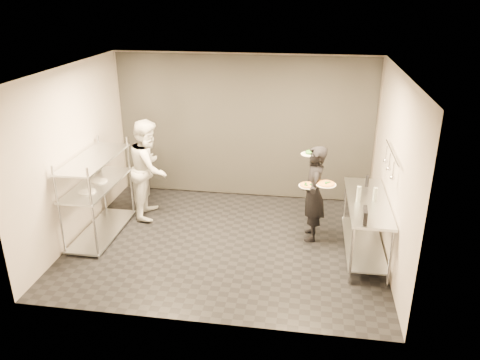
# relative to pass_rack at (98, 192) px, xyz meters

# --- Properties ---
(room_shell) EXTENTS (5.00, 4.00, 2.80)m
(room_shell) POSITION_rel_pass_rack_xyz_m (2.15, 1.18, 0.63)
(room_shell) COLOR black
(room_shell) RESTS_ON ground
(pass_rack) EXTENTS (0.60, 1.60, 1.50)m
(pass_rack) POSITION_rel_pass_rack_xyz_m (0.00, 0.00, 0.00)
(pass_rack) COLOR #ACAEB3
(pass_rack) RESTS_ON ground
(prep_counter) EXTENTS (0.60, 1.80, 0.92)m
(prep_counter) POSITION_rel_pass_rack_xyz_m (4.33, 0.00, -0.14)
(prep_counter) COLOR #ACAEB3
(prep_counter) RESTS_ON ground
(utensil_rail) EXTENTS (0.07, 1.20, 0.31)m
(utensil_rail) POSITION_rel_pass_rack_xyz_m (4.58, 0.00, 0.78)
(utensil_rail) COLOR #ACAEB3
(utensil_rail) RESTS_ON room_shell
(waiter) EXTENTS (0.41, 0.60, 1.60)m
(waiter) POSITION_rel_pass_rack_xyz_m (3.52, 0.39, 0.03)
(waiter) COLOR black
(waiter) RESTS_ON ground
(chef) EXTENTS (0.78, 0.94, 1.79)m
(chef) POSITION_rel_pass_rack_xyz_m (0.60, 0.85, 0.13)
(chef) COLOR silver
(chef) RESTS_ON ground
(pizza_plate_near) EXTENTS (0.30, 0.30, 0.05)m
(pizza_plate_near) POSITION_rel_pass_rack_xyz_m (3.42, 0.22, 0.25)
(pizza_plate_near) COLOR white
(pizza_plate_near) RESTS_ON waiter
(pizza_plate_far) EXTENTS (0.32, 0.32, 0.05)m
(pizza_plate_far) POSITION_rel_pass_rack_xyz_m (3.69, 0.18, 0.31)
(pizza_plate_far) COLOR white
(pizza_plate_far) RESTS_ON waiter
(salad_plate) EXTENTS (0.26, 0.26, 0.07)m
(salad_plate) POSITION_rel_pass_rack_xyz_m (3.41, 0.68, 0.63)
(salad_plate) COLOR white
(salad_plate) RESTS_ON waiter
(pos_monitor) EXTENTS (0.07, 0.27, 0.19)m
(pos_monitor) POSITION_rel_pass_rack_xyz_m (4.21, -0.72, 0.25)
(pos_monitor) COLOR black
(pos_monitor) RESTS_ON prep_counter
(bottle_green) EXTENTS (0.07, 0.07, 0.24)m
(bottle_green) POSITION_rel_pass_rack_xyz_m (4.18, -0.04, 0.27)
(bottle_green) COLOR gray
(bottle_green) RESTS_ON prep_counter
(bottle_clear) EXTENTS (0.06, 0.06, 0.21)m
(bottle_clear) POSITION_rel_pass_rack_xyz_m (4.42, 0.00, 0.26)
(bottle_clear) COLOR gray
(bottle_clear) RESTS_ON prep_counter
(bottle_dark) EXTENTS (0.05, 0.05, 0.19)m
(bottle_dark) POSITION_rel_pass_rack_xyz_m (4.36, 0.54, 0.25)
(bottle_dark) COLOR black
(bottle_dark) RESTS_ON prep_counter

